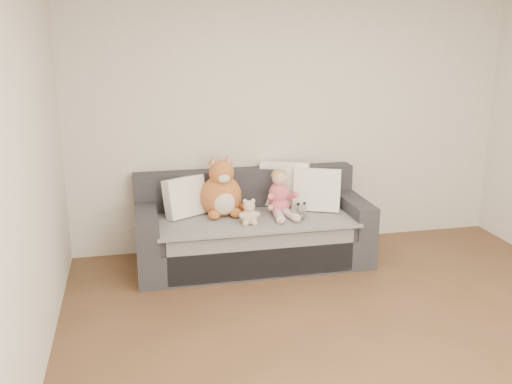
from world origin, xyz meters
TOP-DOWN VIEW (x-y plane):
  - room_shell at (0.00, 0.42)m, footprint 5.00×5.00m
  - sofa at (-0.52, 2.06)m, footprint 2.20×0.94m
  - cushion_left at (-1.14, 2.16)m, footprint 0.44×0.36m
  - cushion_right_back at (-0.14, 2.30)m, footprint 0.53×0.39m
  - cushion_right_front at (0.13, 2.07)m, footprint 0.50×0.37m
  - toddler at (-0.25, 2.01)m, footprint 0.32×0.45m
  - plush_cat at (-0.80, 2.13)m, footprint 0.48×0.42m
  - teddy_bear at (-0.60, 1.78)m, footprint 0.19×0.14m
  - plush_cow at (-0.12, 1.83)m, footprint 0.15×0.23m
  - sippy_cup at (-0.61, 1.84)m, footprint 0.12×0.09m

SIDE VIEW (x-z plane):
  - sofa at x=-0.52m, z-range -0.12..0.73m
  - sippy_cup at x=-0.61m, z-range 0.48..0.60m
  - plush_cow at x=-0.12m, z-range 0.46..0.64m
  - teddy_bear at x=-0.60m, z-range 0.45..0.69m
  - toddler at x=-0.25m, z-range 0.44..0.88m
  - cushion_left at x=-1.14m, z-range 0.47..0.85m
  - cushion_right_front at x=0.13m, z-range 0.47..0.89m
  - plush_cat at x=-0.80m, z-range 0.39..0.99m
  - cushion_right_back at x=-0.14m, z-range 0.46..0.92m
  - room_shell at x=0.00m, z-range -1.20..3.80m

